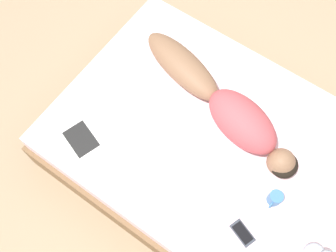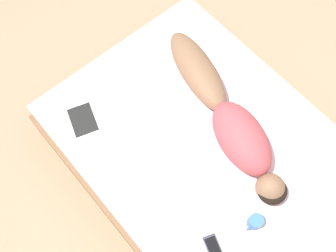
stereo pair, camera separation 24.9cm
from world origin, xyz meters
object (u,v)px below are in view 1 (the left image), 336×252
(coffee_mug, at_px, (275,198))
(cell_phone, at_px, (243,233))
(person, at_px, (223,104))
(open_magazine, at_px, (96,130))

(coffee_mug, bearing_deg, cell_phone, -10.52)
(cell_phone, bearing_deg, coffee_mug, -170.78)
(person, bearing_deg, cell_phone, 55.41)
(person, distance_m, cell_phone, 0.80)
(open_magazine, height_order, cell_phone, same)
(person, distance_m, coffee_mug, 0.66)
(person, height_order, cell_phone, person)
(person, relative_size, cell_phone, 7.95)
(person, xyz_separation_m, cell_phone, (0.60, 0.52, -0.10))
(open_magazine, bearing_deg, coffee_mug, 120.79)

